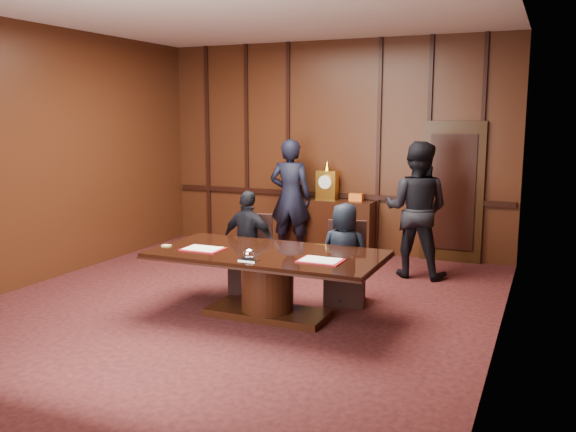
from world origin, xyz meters
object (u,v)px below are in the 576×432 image
object	(u,v)px
sideboard	(327,224)
witness_right	(416,210)
signatory_left	(249,242)
signatory_right	(344,254)
witness_left	(290,197)
conference_table	(267,273)

from	to	relation	value
sideboard	witness_right	world-z (taller)	witness_right
signatory_left	signatory_right	xyz separation A→B (m)	(1.30, 0.00, -0.04)
signatory_left	sideboard	bearing A→B (deg)	-89.10
witness_left	signatory_right	bearing A→B (deg)	120.07
sideboard	conference_table	world-z (taller)	sideboard
conference_table	witness_left	world-z (taller)	witness_left
conference_table	witness_left	distance (m)	3.24
sideboard	signatory_right	bearing A→B (deg)	-65.71
signatory_left	signatory_right	distance (m)	1.30
sideboard	witness_left	distance (m)	0.77
conference_table	witness_left	xyz separation A→B (m)	(-1.03, 3.04, 0.44)
conference_table	witness_right	xyz separation A→B (m)	(1.17, 2.45, 0.45)
signatory_right	witness_left	world-z (taller)	witness_left
sideboard	witness_left	bearing A→B (deg)	-146.89
sideboard	witness_right	bearing A→B (deg)	-28.79
sideboard	signatory_right	distance (m)	2.83
witness_right	signatory_right	bearing A→B (deg)	74.93
sideboard	witness_right	xyz separation A→B (m)	(1.68, -0.92, 0.48)
signatory_left	witness_left	bearing A→B (deg)	-76.44
sideboard	witness_left	world-z (taller)	witness_left
conference_table	signatory_left	bearing A→B (deg)	129.09
sideboard	witness_left	size ratio (longest dim) A/B	0.84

